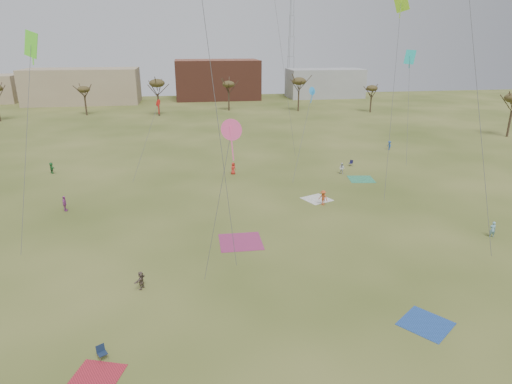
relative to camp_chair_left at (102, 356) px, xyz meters
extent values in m
plane|color=#374716|center=(11.09, 0.33, -0.26)|extent=(260.00, 260.00, 0.00)
imported|color=brown|center=(1.59, 7.50, 0.45)|extent=(0.97, 1.36, 1.42)
imported|color=#C24F24|center=(20.38, 22.25, 0.61)|extent=(1.24, 1.26, 1.74)
imported|color=#72A7BF|center=(33.63, 11.51, 0.52)|extent=(0.63, 0.48, 1.56)
imported|color=#AB479F|center=(-7.99, 25.00, 0.60)|extent=(0.45, 1.02, 1.71)
imported|color=silver|center=(26.67, 33.48, 0.54)|extent=(0.98, 0.97, 1.60)
imported|color=#297B3A|center=(-13.41, 40.33, 0.53)|extent=(1.17, 1.49, 1.58)
imported|color=red|center=(11.69, 35.89, 0.57)|extent=(0.97, 0.93, 1.67)
imported|color=#214D9A|center=(39.57, 45.90, 0.50)|extent=(0.68, 1.05, 1.53)
cube|color=#AB2230|center=(-0.15, -1.53, -0.26)|extent=(3.31, 3.31, 0.03)
cube|color=#234A98|center=(20.42, 0.06, -0.26)|extent=(4.07, 4.07, 0.03)
cube|color=silver|center=(20.27, 24.16, -0.26)|extent=(3.76, 3.76, 0.03)
cube|color=#9B2F60|center=(9.96, 14.23, -0.26)|extent=(3.95, 3.95, 0.03)
cube|color=#338D62|center=(28.42, 30.70, -0.26)|extent=(3.71, 3.71, 0.03)
cube|color=#16233C|center=(0.01, -0.02, 0.16)|extent=(0.68, 0.68, 0.04)
cube|color=#16233C|center=(-0.11, 0.18, 0.39)|extent=(0.50, 0.37, 0.44)
cube|color=#161539|center=(29.40, 37.24, 0.16)|extent=(0.70, 0.70, 0.04)
cube|color=#161539|center=(29.58, 37.38, 0.39)|extent=(0.41, 0.48, 0.44)
cube|color=#58DA26|center=(-6.47, 17.40, 17.08)|extent=(1.02, 1.02, 2.00)
cube|color=#58DA26|center=(-6.47, 17.40, 16.38)|extent=(0.08, 0.08, 1.80)
cylinder|color=#4C4C51|center=(-7.49, 15.12, 8.86)|extent=(2.09, 4.61, 16.45)
cone|color=#EA498C|center=(8.48, 6.30, 11.83)|extent=(1.46, 0.11, 1.46)
cube|color=#EA498C|center=(8.48, 6.30, 10.90)|extent=(0.08, 0.08, 2.38)
cylinder|color=#4C4C51|center=(7.38, 6.40, 6.23)|extent=(2.24, 0.25, 11.19)
cylinder|color=#4C4C51|center=(28.16, 9.26, 13.15)|extent=(3.28, 5.60, 25.04)
cylinder|color=#4C4C51|center=(7.83, 9.00, 11.48)|extent=(2.15, 1.43, 21.69)
cone|color=#2485CF|center=(21.99, 33.68, 11.19)|extent=(1.08, 0.08, 1.08)
cube|color=#2485CF|center=(21.99, 33.68, 10.50)|extent=(0.08, 0.08, 1.77)
cylinder|color=#4C4C51|center=(20.11, 30.82, 5.91)|extent=(3.79, 5.77, 10.57)
cube|color=#95DE25|center=(28.80, 25.10, 21.32)|extent=(1.06, 1.06, 2.08)
cube|color=#95DE25|center=(28.80, 25.10, 20.59)|extent=(0.08, 0.08, 1.88)
cylinder|color=#4C4C51|center=(27.73, 22.58, 10.98)|extent=(2.17, 5.08, 20.69)
cone|color=red|center=(2.19, 35.28, 9.86)|extent=(0.95, 0.07, 0.95)
cube|color=red|center=(2.19, 35.28, 9.26)|extent=(0.08, 0.08, 1.55)
cylinder|color=#4C4C51|center=(0.38, 33.41, 5.25)|extent=(3.68, 3.78, 9.24)
cube|color=teal|center=(37.64, 38.52, 15.17)|extent=(1.01, 1.01, 1.98)
cube|color=teal|center=(37.64, 38.52, 14.47)|extent=(0.08, 0.08, 1.79)
cylinder|color=#4C4C51|center=(36.78, 35.67, 7.90)|extent=(1.78, 5.74, 14.54)
cylinder|color=#4C4C51|center=(20.27, 43.75, 14.19)|extent=(3.26, 5.46, 27.11)
cylinder|color=#3A2B1E|center=(-18.91, 92.33, 1.90)|extent=(0.40, 0.40, 4.32)
ellipsoid|color=#473D1E|center=(-18.91, 92.33, 6.08)|extent=(3.02, 3.02, 1.58)
cylinder|color=#3A2B1E|center=(-0.91, 88.33, 2.44)|extent=(0.40, 0.40, 5.40)
ellipsoid|color=#473D1E|center=(-0.91, 88.33, 7.66)|extent=(3.78, 3.78, 1.98)
cylinder|color=#3A2B1E|center=(17.09, 94.33, 2.08)|extent=(0.40, 0.40, 4.68)
ellipsoid|color=#473D1E|center=(17.09, 94.33, 6.60)|extent=(3.28, 3.28, 1.72)
cylinder|color=#3A2B1E|center=(35.09, 90.33, 2.38)|extent=(0.40, 0.40, 5.28)
ellipsoid|color=#473D1E|center=(35.09, 90.33, 7.48)|extent=(3.70, 3.70, 1.94)
cylinder|color=#3A2B1E|center=(53.09, 85.33, 1.84)|extent=(0.40, 0.40, 4.20)
ellipsoid|color=#473D1E|center=(53.09, 85.33, 5.90)|extent=(2.94, 2.94, 1.54)
cylinder|color=#3A2B1E|center=(67.09, 52.33, 2.26)|extent=(0.40, 0.40, 5.04)
cube|color=#937F60|center=(-23.91, 115.33, 4.74)|extent=(32.00, 14.00, 10.00)
cube|color=brown|center=(16.09, 120.33, 5.74)|extent=(26.00, 16.00, 12.00)
cube|color=gray|center=(51.09, 118.33, 4.24)|extent=(24.00, 12.00, 9.00)
cylinder|color=#9EA3A8|center=(41.99, 125.33, 18.74)|extent=(0.16, 0.16, 38.00)
cylinder|color=#9EA3A8|center=(40.64, 126.11, 18.74)|extent=(0.16, 0.16, 38.00)
cylinder|color=#9EA3A8|center=(40.64, 124.55, 18.74)|extent=(0.16, 0.16, 38.00)
camera|label=1|loc=(5.54, -21.86, 17.35)|focal=30.40mm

